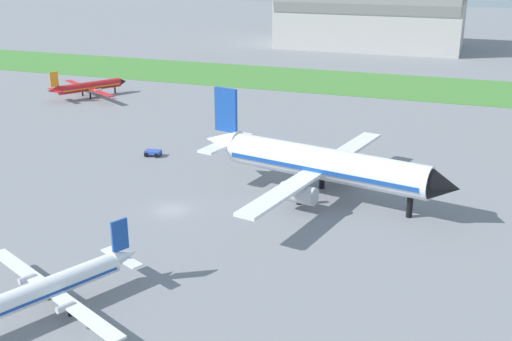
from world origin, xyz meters
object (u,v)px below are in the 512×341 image
(airplane_foreground_turboprop, at_px, (50,287))
(airplane_taxiing_turboprop, at_px, (88,86))
(baggage_cart_near_gate, at_px, (153,152))
(airplane_midfield_jet, at_px, (320,164))

(airplane_foreground_turboprop, bearing_deg, airplane_taxiing_turboprop, -123.30)
(airplane_taxiing_turboprop, xyz_separation_m, airplane_foreground_turboprop, (44.99, -74.20, 0.03))
(baggage_cart_near_gate, bearing_deg, airplane_taxiing_turboprop, -50.89)
(airplane_taxiing_turboprop, bearing_deg, baggage_cart_near_gate, -103.05)
(airplane_midfield_jet, bearing_deg, airplane_foreground_turboprop, -102.98)
(airplane_taxiing_turboprop, distance_m, airplane_foreground_turboprop, 86.77)
(airplane_taxiing_turboprop, bearing_deg, airplane_midfield_jet, -91.93)
(airplane_taxiing_turboprop, distance_m, baggage_cart_near_gate, 45.36)
(airplane_taxiing_turboprop, height_order, baggage_cart_near_gate, airplane_taxiing_turboprop)
(airplane_foreground_turboprop, bearing_deg, airplane_midfield_jet, -179.53)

